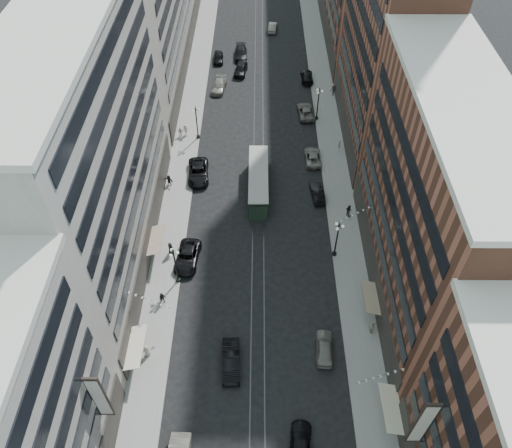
{
  "coord_description": "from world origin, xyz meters",
  "views": [
    {
      "loc": [
        -0.02,
        -6.48,
        46.76
      ],
      "look_at": [
        -0.25,
        32.45,
        5.0
      ],
      "focal_mm": 35.0,
      "sensor_mm": 36.0,
      "label": 1
    }
  ],
  "objects_px": {
    "pedestrian_1": "(147,350)",
    "car_14": "(273,27)",
    "car_9": "(218,57)",
    "lamppost_sw_mid": "(197,121)",
    "car_6": "(300,445)",
    "car_13": "(241,69)",
    "pedestrian_extra_2": "(186,130)",
    "car_8": "(219,86)",
    "pedestrian_8": "(339,144)",
    "pedestrian_extra_1": "(171,249)",
    "streetcar": "(258,183)",
    "car_5": "(231,361)",
    "car_extra_0": "(306,111)",
    "pedestrian_2": "(163,298)",
    "lamppost_se_mid": "(318,103)",
    "car_12": "(307,76)",
    "pedestrian_7": "(349,210)",
    "pedestrian_4": "(372,327)",
    "pedestrian_9": "(333,90)",
    "pedestrian_6": "(180,132)",
    "car_4": "(324,348)",
    "car_2": "(187,257)",
    "pedestrian_5": "(169,180)",
    "lamppost_sw_far": "(175,264)",
    "car_extra_1": "(241,53)",
    "car_7": "(198,172)",
    "car_10": "(317,193)",
    "car_11": "(313,157)"
  },
  "relations": [
    {
      "from": "car_9",
      "to": "lamppost_sw_mid",
      "type": "bearing_deg",
      "value": -96.54
    },
    {
      "from": "pedestrian_1",
      "to": "car_extra_0",
      "type": "distance_m",
      "value": 46.58
    },
    {
      "from": "lamppost_se_mid",
      "to": "pedestrian_7",
      "type": "height_order",
      "value": "lamppost_se_mid"
    },
    {
      "from": "car_7",
      "to": "pedestrian_8",
      "type": "xyz_separation_m",
      "value": [
        20.3,
        6.08,
        0.19
      ]
    },
    {
      "from": "car_2",
      "to": "pedestrian_8",
      "type": "bearing_deg",
      "value": 52.27
    },
    {
      "from": "car_8",
      "to": "car_extra_0",
      "type": "height_order",
      "value": "car_extra_0"
    },
    {
      "from": "lamppost_sw_mid",
      "to": "pedestrian_extra_1",
      "type": "height_order",
      "value": "lamppost_sw_mid"
    },
    {
      "from": "lamppost_se_mid",
      "to": "pedestrian_8",
      "type": "distance_m",
      "value": 8.44
    },
    {
      "from": "car_14",
      "to": "car_2",
      "type": "bearing_deg",
      "value": 84.78
    },
    {
      "from": "streetcar",
      "to": "car_12",
      "type": "relative_size",
      "value": 2.36
    },
    {
      "from": "car_10",
      "to": "pedestrian_5",
      "type": "height_order",
      "value": "pedestrian_5"
    },
    {
      "from": "lamppost_sw_far",
      "to": "car_extra_1",
      "type": "bearing_deg",
      "value": 83.56
    },
    {
      "from": "lamppost_sw_mid",
      "to": "car_7",
      "type": "height_order",
      "value": "lamppost_sw_mid"
    },
    {
      "from": "pedestrian_8",
      "to": "pedestrian_extra_1",
      "type": "xyz_separation_m",
      "value": [
        -22.4,
        -20.25,
        0.04
      ]
    },
    {
      "from": "car_12",
      "to": "pedestrian_4",
      "type": "bearing_deg",
      "value": 93.61
    },
    {
      "from": "pedestrian_2",
      "to": "pedestrian_8",
      "type": "xyz_separation_m",
      "value": [
        22.41,
        27.36,
        0.03
      ]
    },
    {
      "from": "pedestrian_1",
      "to": "car_8",
      "type": "xyz_separation_m",
      "value": [
        4.47,
        49.99,
        -0.2
      ]
    },
    {
      "from": "car_13",
      "to": "pedestrian_9",
      "type": "bearing_deg",
      "value": -16.84
    },
    {
      "from": "car_2",
      "to": "pedestrian_5",
      "type": "distance_m",
      "value": 13.91
    },
    {
      "from": "car_4",
      "to": "car_14",
      "type": "xyz_separation_m",
      "value": [
        -4.14,
        71.27,
        -0.03
      ]
    },
    {
      "from": "pedestrian_6",
      "to": "pedestrian_1",
      "type": "bearing_deg",
      "value": 75.19
    },
    {
      "from": "car_2",
      "to": "car_6",
      "type": "bearing_deg",
      "value": -54.43
    },
    {
      "from": "pedestrian_6",
      "to": "streetcar",
      "type": "bearing_deg",
      "value": 118.88
    },
    {
      "from": "car_13",
      "to": "car_14",
      "type": "xyz_separation_m",
      "value": [
        5.94,
        16.4,
        -0.13
      ]
    },
    {
      "from": "pedestrian_extra_1",
      "to": "car_11",
      "type": "bearing_deg",
      "value": -82.98
    },
    {
      "from": "lamppost_sw_mid",
      "to": "pedestrian_6",
      "type": "relative_size",
      "value": 3.57
    },
    {
      "from": "pedestrian_9",
      "to": "pedestrian_extra_2",
      "type": "height_order",
      "value": "pedestrian_extra_2"
    },
    {
      "from": "car_4",
      "to": "car_9",
      "type": "relative_size",
      "value": 1.03
    },
    {
      "from": "car_10",
      "to": "pedestrian_7",
      "type": "bearing_deg",
      "value": 130.44
    },
    {
      "from": "car_5",
      "to": "pedestrian_2",
      "type": "bearing_deg",
      "value": 134.0
    },
    {
      "from": "lamppost_sw_mid",
      "to": "car_extra_1",
      "type": "relative_size",
      "value": 1.02
    },
    {
      "from": "car_6",
      "to": "car_13",
      "type": "distance_m",
      "value": 64.89
    },
    {
      "from": "car_6",
      "to": "car_12",
      "type": "xyz_separation_m",
      "value": [
        4.56,
        62.28,
        0.02
      ]
    },
    {
      "from": "pedestrian_1",
      "to": "car_14",
      "type": "xyz_separation_m",
      "value": [
        13.98,
        71.81,
        -0.22
      ]
    },
    {
      "from": "pedestrian_2",
      "to": "car_9",
      "type": "xyz_separation_m",
      "value": [
        3.06,
        53.35,
        -0.27
      ]
    },
    {
      "from": "car_2",
      "to": "pedestrian_1",
      "type": "distance_m",
      "value": 12.73
    },
    {
      "from": "car_6",
      "to": "car_8",
      "type": "height_order",
      "value": "car_8"
    },
    {
      "from": "car_extra_0",
      "to": "pedestrian_extra_1",
      "type": "height_order",
      "value": "pedestrian_extra_1"
    },
    {
      "from": "streetcar",
      "to": "pedestrian_extra_1",
      "type": "bearing_deg",
      "value": -132.8
    },
    {
      "from": "streetcar",
      "to": "car_5",
      "type": "distance_m",
      "value": 25.98
    },
    {
      "from": "car_7",
      "to": "car_8",
      "type": "height_order",
      "value": "car_7"
    },
    {
      "from": "car_6",
      "to": "lamppost_se_mid",
      "type": "bearing_deg",
      "value": -88.88
    },
    {
      "from": "lamppost_se_mid",
      "to": "car_10",
      "type": "distance_m",
      "value": 18.02
    },
    {
      "from": "pedestrian_4",
      "to": "car_5",
      "type": "bearing_deg",
      "value": 101.74
    },
    {
      "from": "pedestrian_extra_1",
      "to": "pedestrian_1",
      "type": "bearing_deg",
      "value": 139.63
    },
    {
      "from": "pedestrian_9",
      "to": "pedestrian_extra_1",
      "type": "distance_m",
      "value": 41.68
    },
    {
      "from": "car_2",
      "to": "car_extra_1",
      "type": "xyz_separation_m",
      "value": [
        5.04,
        48.76,
        0.02
      ]
    },
    {
      "from": "pedestrian_extra_2",
      "to": "lamppost_sw_mid",
      "type": "bearing_deg",
      "value": -36.86
    },
    {
      "from": "pedestrian_4",
      "to": "car_4",
      "type": "bearing_deg",
      "value": 110.47
    },
    {
      "from": "car_2",
      "to": "pedestrian_5",
      "type": "height_order",
      "value": "pedestrian_5"
    }
  ]
}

